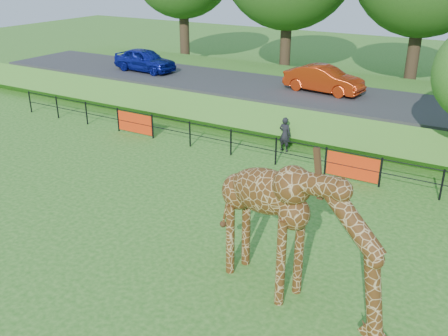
# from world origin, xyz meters

# --- Properties ---
(ground) EXTENTS (90.00, 90.00, 0.00)m
(ground) POSITION_xyz_m (0.00, 0.00, 0.00)
(ground) COLOR #256619
(ground) RESTS_ON ground
(giraffe) EXTENTS (4.93, 2.24, 3.48)m
(giraffe) POSITION_xyz_m (3.92, 0.66, 1.74)
(giraffe) COLOR #502D10
(giraffe) RESTS_ON ground
(perimeter_fence) EXTENTS (28.07, 0.10, 1.10)m
(perimeter_fence) POSITION_xyz_m (0.00, 8.00, 0.55)
(perimeter_fence) COLOR black
(perimeter_fence) RESTS_ON ground
(embankment) EXTENTS (40.00, 9.00, 1.30)m
(embankment) POSITION_xyz_m (0.00, 15.50, 0.65)
(embankment) COLOR #256619
(embankment) RESTS_ON ground
(road) EXTENTS (40.00, 5.00, 0.12)m
(road) POSITION_xyz_m (0.00, 14.00, 1.36)
(road) COLOR #2E2E30
(road) RESTS_ON embankment
(car_blue) EXTENTS (3.88, 1.77, 1.29)m
(car_blue) POSITION_xyz_m (-10.99, 13.75, 2.07)
(car_blue) COLOR #131E9C
(car_blue) RESTS_ON road
(car_red) EXTENTS (3.95, 1.77, 1.26)m
(car_red) POSITION_xyz_m (-0.55, 14.38, 2.05)
(car_red) COLOR #B9300D
(car_red) RESTS_ON road
(visitor) EXTENTS (0.57, 0.42, 1.45)m
(visitor) POSITION_xyz_m (-0.34, 9.55, 0.73)
(visitor) COLOR black
(visitor) RESTS_ON ground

